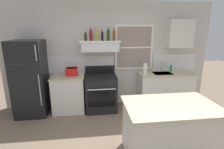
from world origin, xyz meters
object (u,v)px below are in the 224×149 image
bottle_amber_wine (114,35)px  toaster (72,72)px  bottle_dark_green_wine (108,35)px  refrigerator (30,79)px  stove_range (101,92)px  paper_towel_roll (145,68)px  kitchen_island (169,131)px  bottle_champagne_gold_foil (96,35)px  bottle_balsamic_dark (102,36)px  dish_soap_bottle (171,68)px  bottle_brown_stout (85,37)px  bottle_red_label_wine (91,35)px

bottle_amber_wine → toaster: bearing=-179.7°
bottle_dark_green_wine → bottle_amber_wine: (0.14, 0.00, -0.01)m
refrigerator → stove_range: bearing=0.8°
paper_towel_roll → kitchen_island: bearing=-95.5°
stove_range → bottle_champagne_gold_foil: bearing=121.1°
bottle_balsamic_dark → dish_soap_bottle: bottle_balsamic_dark is taller
paper_towel_roll → refrigerator: bearing=-178.8°
paper_towel_roll → dish_soap_bottle: bearing=7.7°
kitchen_island → stove_range: bearing=117.8°
bottle_brown_stout → bottle_champagne_gold_foil: bottle_champagne_gold_foil is taller
bottle_dark_green_wine → bottle_amber_wine: bottle_dark_green_wine is taller
refrigerator → bottle_red_label_wine: size_ratio=6.06×
dish_soap_bottle → kitchen_island: size_ratio=0.13×
stove_range → kitchen_island: size_ratio=0.78×
bottle_brown_stout → dish_soap_bottle: bearing=1.5°
stove_range → kitchen_island: bearing=-62.2°
stove_range → bottle_red_label_wine: 1.42m
bottle_balsamic_dark → kitchen_island: size_ratio=0.18×
bottle_champagne_gold_foil → kitchen_island: bottle_champagne_gold_foil is taller
refrigerator → bottle_red_label_wine: bottle_red_label_wine is taller
refrigerator → bottle_amber_wine: bottle_amber_wine is taller
toaster → bottle_dark_green_wine: 1.25m
stove_range → bottle_amber_wine: bearing=13.7°
bottle_red_label_wine → bottle_balsamic_dark: bottle_red_label_wine is taller
bottle_balsamic_dark → bottle_amber_wine: (0.29, 0.03, 0.02)m
bottle_brown_stout → dish_soap_bottle: size_ratio=1.19×
refrigerator → toaster: bearing=6.1°
refrigerator → dish_soap_bottle: refrigerator is taller
dish_soap_bottle → kitchen_island: bearing=-115.3°
bottle_balsamic_dark → kitchen_island: (0.90, -1.87, -1.39)m
kitchen_island → dish_soap_bottle: bearing=64.7°
bottle_champagne_gold_foil → bottle_red_label_wine: bearing=-174.0°
bottle_dark_green_wine → paper_towel_roll: bearing=-2.7°
bottle_champagne_gold_foil → kitchen_island: (1.03, -1.94, -1.42)m
kitchen_island → bottle_dark_green_wine: bearing=111.7°
bottle_red_label_wine → paper_towel_roll: size_ratio=1.09×
paper_towel_roll → kitchen_island: paper_towel_roll is taller
bottle_dark_green_wine → paper_towel_roll: 1.25m
paper_towel_roll → kitchen_island: 1.95m
paper_towel_roll → stove_range: bearing=-178.1°
bottle_amber_wine → kitchen_island: (0.61, -1.90, -1.41)m
bottle_balsamic_dark → kitchen_island: bearing=-64.3°
refrigerator → bottle_dark_green_wine: (1.85, 0.11, 0.99)m
bottle_champagne_gold_foil → bottle_dark_green_wine: bearing=-9.3°
refrigerator → dish_soap_bottle: (3.53, 0.16, 0.11)m
bottle_balsamic_dark → kitchen_island: bottle_balsamic_dark is taller
kitchen_island → toaster: bearing=131.2°
stove_range → paper_towel_roll: size_ratio=4.04×
bottle_amber_wine → bottle_champagne_gold_foil: bearing=174.1°
bottle_champagne_gold_foil → dish_soap_bottle: bearing=0.3°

